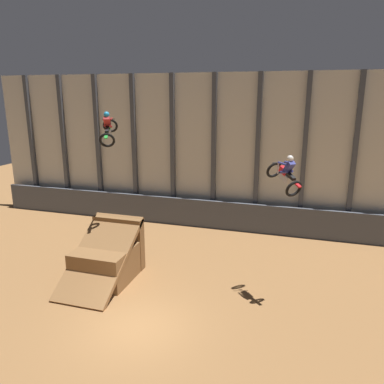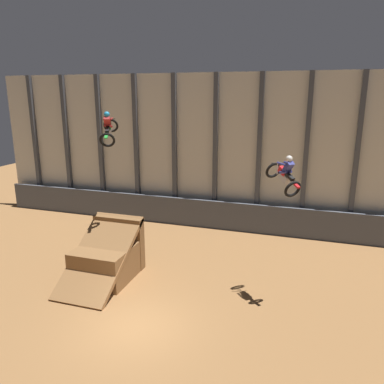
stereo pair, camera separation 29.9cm
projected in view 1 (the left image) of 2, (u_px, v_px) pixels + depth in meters
name	position (u px, v px, depth m)	size (l,w,h in m)	color
ground_plane	(137.00, 328.00, 14.07)	(60.00, 60.00, 0.00)	olive
arena_back_wall	(214.00, 152.00, 23.93)	(32.00, 0.40, 9.81)	beige
lower_barrier	(211.00, 214.00, 24.32)	(31.36, 0.20, 1.86)	#474C56
dirt_ramp	(109.00, 257.00, 17.87)	(2.57, 4.30, 2.79)	brown
rider_bike_left_air	(108.00, 129.00, 17.57)	(1.28, 1.89, 1.68)	black
rider_bike_right_air	(285.00, 174.00, 14.90)	(1.65, 1.74, 1.66)	black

